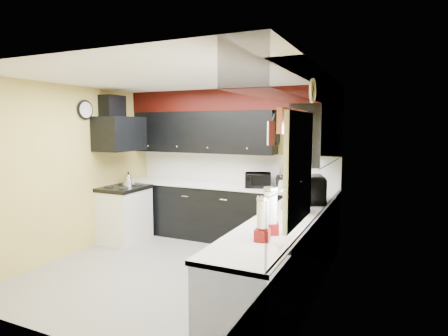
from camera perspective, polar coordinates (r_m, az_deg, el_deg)
name	(u,v)px	position (r m, az deg, el deg)	size (l,w,h in m)	color
ground	(179,271)	(5.16, -6.92, -15.33)	(3.60, 3.60, 0.00)	gray
wall_back	(233,164)	(6.42, 1.36, 0.56)	(3.60, 0.06, 2.50)	#E0C666
wall_right	(319,187)	(4.18, 14.35, -2.83)	(0.06, 3.60, 2.50)	#E0C666
wall_left	(74,170)	(5.98, -21.95, -0.35)	(0.06, 3.60, 2.50)	#E0C666
ceiling	(176,78)	(4.83, -7.34, 13.42)	(3.60, 3.60, 0.06)	white
cab_back	(226,214)	(6.29, 0.25, -6.97)	(3.60, 0.60, 0.90)	black
cab_right	(284,263)	(4.17, 9.07, -14.13)	(0.60, 3.00, 0.90)	black
counter_back	(226,186)	(6.20, 0.25, -2.74)	(3.62, 0.64, 0.04)	white
counter_right	(284,220)	(4.03, 9.19, -7.86)	(0.64, 3.02, 0.04)	white
splash_back	(233,168)	(6.42, 1.32, 0.02)	(3.60, 0.02, 0.50)	white
splash_right	(318,192)	(4.20, 14.19, -3.63)	(0.02, 3.60, 0.50)	white
upper_back	(202,132)	(6.45, -3.35, 5.47)	(2.60, 0.35, 0.70)	black
upper_right	(320,134)	(5.05, 14.42, 5.00)	(0.35, 1.80, 0.70)	black
soffit_back	(229,100)	(6.24, 0.72, 10.27)	(3.60, 0.36, 0.35)	black
soffit_right	(301,85)	(4.01, 11.72, 12.25)	(0.36, 3.24, 0.35)	black
stove	(125,216)	(6.45, -14.92, -7.02)	(0.60, 0.75, 0.86)	white
cooktop	(124,188)	(6.36, -15.04, -2.99)	(0.62, 0.77, 0.06)	black
hood	(120,134)	(6.31, -15.63, 5.04)	(0.50, 0.78, 0.55)	black
hood_duct	(112,108)	(6.40, -16.64, 8.78)	(0.24, 0.40, 0.40)	black
window	(299,168)	(3.27, 11.38, 0.01)	(0.03, 0.86, 0.96)	white
valance	(294,121)	(3.27, 10.59, 7.04)	(0.04, 0.88, 0.20)	red
pan_top	(275,120)	(5.87, 7.82, 7.27)	(0.03, 0.22, 0.40)	black
pan_mid	(273,136)	(5.75, 7.41, 4.81)	(0.03, 0.28, 0.46)	black
pan_low	(277,138)	(6.00, 8.15, 4.58)	(0.03, 0.24, 0.42)	black
cut_board	(271,133)	(5.63, 7.15, 5.29)	(0.03, 0.26, 0.35)	white
baskets	(295,191)	(4.30, 10.77, -3.43)	(0.27, 0.27, 0.50)	brown
clock	(85,110)	(6.10, -20.40, 8.31)	(0.03, 0.30, 0.30)	black
deco_plate	(313,91)	(3.81, 13.35, 11.40)	(0.03, 0.24, 0.24)	white
toaster_oven	(258,180)	(5.94, 5.19, -1.84)	(0.40, 0.33, 0.23)	black
microwave	(308,189)	(4.89, 12.63, -3.19)	(0.59, 0.40, 0.33)	black
utensil_crock	(282,184)	(5.82, 8.86, -2.48)	(0.14, 0.14, 0.15)	silver
knife_block	(279,182)	(5.84, 8.44, -2.17)	(0.09, 0.13, 0.20)	black
kettle	(129,180)	(6.48, -14.34, -1.74)	(0.20, 0.20, 0.18)	#AFAEB3
dispenser_a	(270,212)	(3.41, 7.07, -6.62)	(0.15, 0.15, 0.40)	#690F07
dispenser_b	(263,221)	(3.20, 5.89, -8.08)	(0.12, 0.12, 0.34)	maroon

